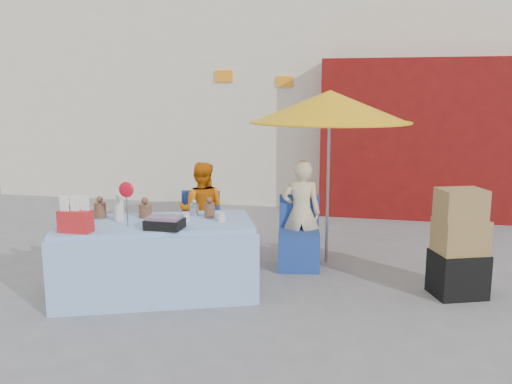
% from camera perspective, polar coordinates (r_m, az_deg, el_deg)
% --- Properties ---
extents(ground, '(80.00, 80.00, 0.00)m').
position_cam_1_polar(ground, '(5.65, -3.88, -11.02)').
color(ground, slate).
rests_on(ground, ground).
extents(backdrop, '(14.00, 8.00, 7.80)m').
position_cam_1_polar(backdrop, '(12.63, 8.30, 15.07)').
color(backdrop, silver).
rests_on(backdrop, ground).
extents(market_table, '(2.21, 1.61, 1.21)m').
position_cam_1_polar(market_table, '(5.70, -10.56, -6.76)').
color(market_table, '#92BAEA').
rests_on(market_table, ground).
extents(chair_left, '(0.54, 0.54, 0.85)m').
position_cam_1_polar(chair_left, '(6.76, -6.06, -5.13)').
color(chair_left, navy).
rests_on(chair_left, ground).
extents(chair_right, '(0.54, 0.54, 0.85)m').
position_cam_1_polar(chair_right, '(6.48, 4.53, -5.79)').
color(chair_right, navy).
rests_on(chair_right, ground).
extents(vendor_orange, '(0.66, 0.55, 1.22)m').
position_cam_1_polar(vendor_orange, '(6.80, -5.74, -1.96)').
color(vendor_orange, orange).
rests_on(vendor_orange, ground).
extents(vendor_beige, '(0.51, 0.37, 1.28)m').
position_cam_1_polar(vendor_beige, '(6.51, 4.77, -2.22)').
color(vendor_beige, beige).
rests_on(vendor_beige, ground).
extents(umbrella, '(1.90, 1.90, 2.09)m').
position_cam_1_polar(umbrella, '(6.47, 7.78, 8.82)').
color(umbrella, gray).
rests_on(umbrella, ground).
extents(box_stack, '(0.62, 0.57, 1.12)m').
position_cam_1_polar(box_stack, '(5.90, 20.61, -5.46)').
color(box_stack, black).
rests_on(box_stack, ground).
extents(tarp_bundle, '(0.81, 0.71, 0.31)m').
position_cam_1_polar(tarp_bundle, '(5.97, -18.00, -8.72)').
color(tarp_bundle, gold).
rests_on(tarp_bundle, ground).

